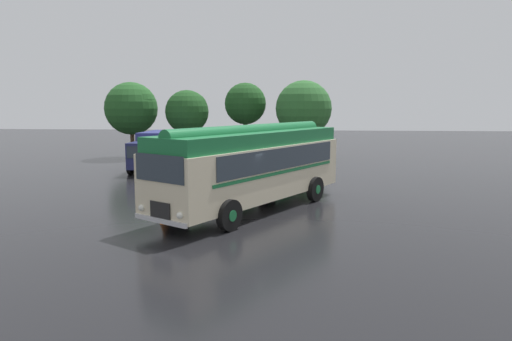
# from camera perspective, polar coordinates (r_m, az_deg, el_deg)

# --- Properties ---
(ground_plane) EXTENTS (120.00, 120.00, 0.00)m
(ground_plane) POSITION_cam_1_polar(r_m,az_deg,el_deg) (18.16, -2.79, -5.39)
(ground_plane) COLOR black
(vintage_bus) EXTENTS (7.36, 9.88, 3.49)m
(vintage_bus) POSITION_cam_1_polar(r_m,az_deg,el_deg) (18.52, -0.40, 0.85)
(vintage_bus) COLOR beige
(vintage_bus) RESTS_ON ground
(car_near_left) EXTENTS (2.19, 4.31, 1.66)m
(car_near_left) POSITION_cam_1_polar(r_m,az_deg,el_deg) (30.08, -7.61, 1.61)
(car_near_left) COLOR silver
(car_near_left) RESTS_ON ground
(car_mid_left) EXTENTS (2.02, 4.23, 1.66)m
(car_mid_left) POSITION_cam_1_polar(r_m,az_deg,el_deg) (29.40, -2.32, 1.53)
(car_mid_left) COLOR #4C5156
(car_mid_left) RESTS_ON ground
(car_mid_right) EXTENTS (1.98, 4.21, 1.66)m
(car_mid_right) POSITION_cam_1_polar(r_m,az_deg,el_deg) (29.29, 2.92, 1.50)
(car_mid_right) COLOR #144C28
(car_mid_right) RESTS_ON ground
(box_van) EXTENTS (2.45, 5.82, 2.50)m
(box_van) POSITION_cam_1_polar(r_m,az_deg,el_deg) (30.70, -12.22, 2.60)
(box_van) COLOR navy
(box_van) RESTS_ON ground
(tree_far_left) EXTENTS (4.19, 4.19, 6.07)m
(tree_far_left) POSITION_cam_1_polar(r_m,az_deg,el_deg) (38.07, -15.19, 7.63)
(tree_far_left) COLOR #4C3823
(tree_far_left) RESTS_ON ground
(tree_left_of_centre) EXTENTS (3.38, 3.38, 5.42)m
(tree_left_of_centre) POSITION_cam_1_polar(r_m,az_deg,el_deg) (36.25, -8.45, 7.39)
(tree_left_of_centre) COLOR #4C3823
(tree_left_of_centre) RESTS_ON ground
(tree_centre) EXTENTS (3.32, 3.32, 6.02)m
(tree_centre) POSITION_cam_1_polar(r_m,az_deg,el_deg) (36.94, -1.31, 8.30)
(tree_centre) COLOR #4C3823
(tree_centre) RESTS_ON ground
(tree_right_of_centre) EXTENTS (4.29, 4.29, 6.13)m
(tree_right_of_centre) POSITION_cam_1_polar(r_m,az_deg,el_deg) (35.52, 6.06, 7.76)
(tree_right_of_centre) COLOR #4C3823
(tree_right_of_centre) RESTS_ON ground
(traffic_cone) EXTENTS (0.36, 0.36, 0.55)m
(traffic_cone) POSITION_cam_1_polar(r_m,az_deg,el_deg) (16.94, -11.39, -5.58)
(traffic_cone) COLOR orange
(traffic_cone) RESTS_ON ground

